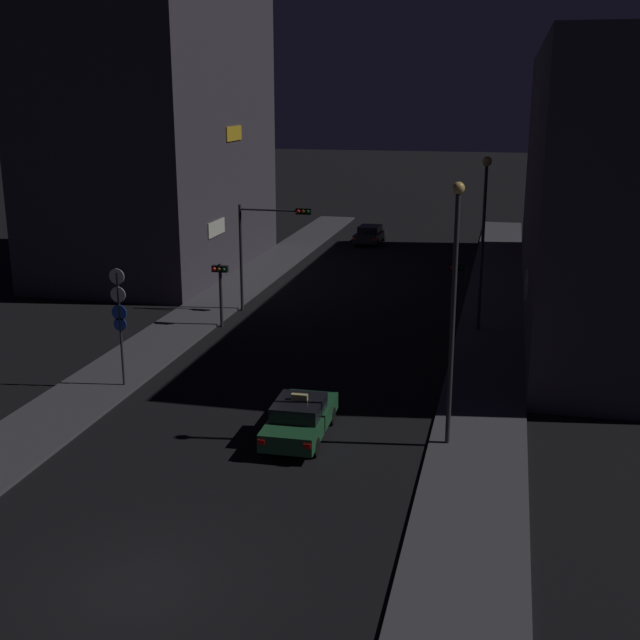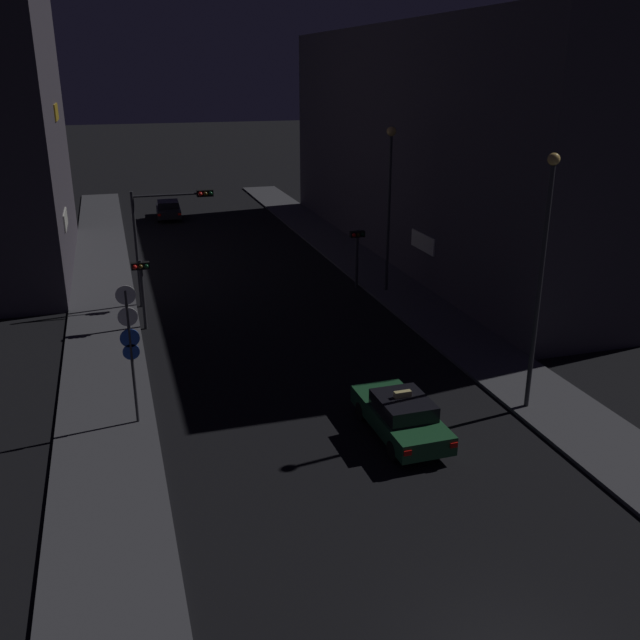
# 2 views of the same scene
# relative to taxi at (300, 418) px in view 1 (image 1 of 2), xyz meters

# --- Properties ---
(ground_plane) EXTENTS (300.00, 300.00, 0.00)m
(ground_plane) POSITION_rel_taxi_xyz_m (-1.58, -9.40, -0.74)
(ground_plane) COLOR black
(sidewalk_left) EXTENTS (3.23, 61.34, 0.13)m
(sidewalk_left) POSITION_rel_taxi_xyz_m (-9.15, 19.27, -0.67)
(sidewalk_left) COLOR #424247
(sidewalk_left) RESTS_ON ground_plane
(sidewalk_right) EXTENTS (3.23, 61.34, 0.13)m
(sidewalk_right) POSITION_rel_taxi_xyz_m (5.98, 19.27, -0.67)
(sidewalk_right) COLOR #424247
(sidewalk_right) RESTS_ON ground_plane
(building_facade_left) EXTENTS (10.52, 18.81, 19.35)m
(building_facade_left) POSITION_rel_taxi_xyz_m (-15.98, 25.25, 8.94)
(building_facade_left) COLOR #3D3842
(building_facade_left) RESTS_ON ground_plane
(building_facade_right) EXTENTS (6.20, 35.87, 13.71)m
(building_facade_right) POSITION_rel_taxi_xyz_m (10.65, 22.09, 6.12)
(building_facade_right) COLOR #3D3842
(building_facade_right) RESTS_ON ground_plane
(taxi) EXTENTS (1.87, 4.48, 1.62)m
(taxi) POSITION_rel_taxi_xyz_m (0.00, 0.00, 0.00)
(taxi) COLOR #1E512D
(taxi) RESTS_ON ground_plane
(far_car) EXTENTS (2.02, 4.53, 1.42)m
(far_car) POSITION_rel_taxi_xyz_m (-3.95, 37.46, -0.00)
(far_car) COLOR black
(far_car) RESTS_ON ground_plane
(traffic_light_overhead) EXTENTS (3.95, 0.42, 5.75)m
(traffic_light_overhead) POSITION_rel_taxi_xyz_m (-5.87, 15.79, 3.37)
(traffic_light_overhead) COLOR #2D2D33
(traffic_light_overhead) RESTS_ON ground_plane
(traffic_light_left_kerb) EXTENTS (0.80, 0.42, 3.24)m
(traffic_light_left_kerb) POSITION_rel_taxi_xyz_m (-7.29, 12.49, 1.62)
(traffic_light_left_kerb) COLOR #2D2D33
(traffic_light_left_kerb) RESTS_ON ground_plane
(traffic_light_right_kerb) EXTENTS (0.80, 0.42, 3.20)m
(traffic_light_right_kerb) POSITION_rel_taxi_xyz_m (4.12, 15.75, 1.59)
(traffic_light_right_kerb) COLOR #2D2D33
(traffic_light_right_kerb) RESTS_ON ground_plane
(sign_pole_left) EXTENTS (0.63, 0.10, 4.76)m
(sign_pole_left) POSITION_rel_taxi_xyz_m (-8.11, 3.22, 2.27)
(sign_pole_left) COLOR #2D2D33
(sign_pole_left) RESTS_ON sidewalk_left
(street_lamp_near_block) EXTENTS (0.39, 0.39, 8.68)m
(street_lamp_near_block) POSITION_rel_taxi_xyz_m (4.97, 0.47, 4.49)
(street_lamp_near_block) COLOR #2D2D33
(street_lamp_near_block) RESTS_ON sidewalk_right
(street_lamp_far_block) EXTENTS (0.48, 0.48, 8.42)m
(street_lamp_far_block) POSITION_rel_taxi_xyz_m (5.36, 14.54, 4.82)
(street_lamp_far_block) COLOR #2D2D33
(street_lamp_far_block) RESTS_ON sidewalk_right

